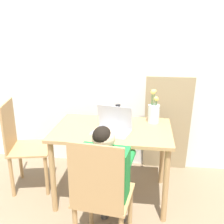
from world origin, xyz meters
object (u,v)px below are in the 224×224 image
person_seated (106,170)px  laptop (113,126)px  chair_spare (23,145)px  flower_vase (154,111)px  chair_occupied (101,196)px  water_bottle (118,117)px

person_seated → laptop: bearing=-81.3°
chair_spare → laptop: bearing=-108.8°
chair_spare → laptop: 1.00m
chair_spare → flower_vase: bearing=-94.6°
chair_spare → chair_occupied: bearing=-140.2°
chair_spare → water_bottle: (0.98, -0.01, 0.36)m
chair_spare → person_seated: bearing=-134.8°
chair_spare → person_seated: (0.96, -0.61, 0.14)m
flower_vase → water_bottle: size_ratio=1.49×
laptop → water_bottle: size_ratio=1.61×
water_bottle → flower_vase: bearing=29.8°
chair_occupied → chair_spare: same height
flower_vase → person_seated: bearing=-114.1°
person_seated → water_bottle: size_ratio=4.37×
laptop → flower_vase: (0.37, 0.28, 0.06)m
person_seated → laptop: (-0.02, 0.50, 0.16)m
chair_spare → water_bottle: size_ratio=4.13×
chair_occupied → person_seated: bearing=-90.0°
water_bottle → laptop: bearing=-111.1°
chair_occupied → laptop: 0.70m
water_bottle → person_seated: bearing=-91.9°
chair_occupied → person_seated: size_ratio=0.94×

